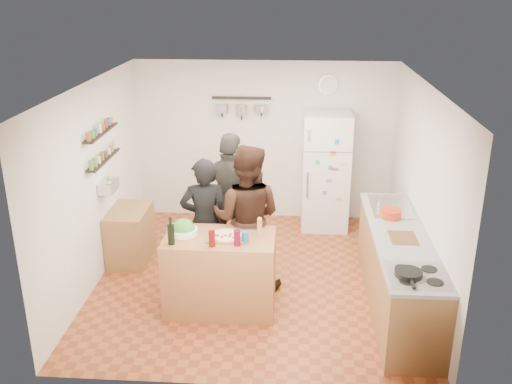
# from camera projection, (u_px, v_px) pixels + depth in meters

# --- Properties ---
(room_shell) EXTENTS (4.20, 4.20, 4.20)m
(room_shell) POSITION_uv_depth(u_px,v_px,m) (258.00, 177.00, 7.31)
(room_shell) COLOR brown
(room_shell) RESTS_ON ground
(prep_island) EXTENTS (1.25, 0.72, 0.91)m
(prep_island) POSITION_uv_depth(u_px,v_px,m) (220.00, 273.00, 6.57)
(prep_island) COLOR #9F6B3A
(prep_island) RESTS_ON floor
(pizza_board) EXTENTS (0.42, 0.34, 0.02)m
(pizza_board) POSITION_uv_depth(u_px,v_px,m) (226.00, 237.00, 6.38)
(pizza_board) COLOR brown
(pizza_board) RESTS_ON prep_island
(pizza) EXTENTS (0.34, 0.34, 0.02)m
(pizza) POSITION_uv_depth(u_px,v_px,m) (226.00, 235.00, 6.38)
(pizza) COLOR beige
(pizza) RESTS_ON pizza_board
(salad_bowl) EXTENTS (0.33, 0.33, 0.07)m
(salad_bowl) POSITION_uv_depth(u_px,v_px,m) (183.00, 231.00, 6.47)
(salad_bowl) COLOR white
(salad_bowl) RESTS_ON prep_island
(wine_bottle) EXTENTS (0.07, 0.07, 0.23)m
(wine_bottle) POSITION_uv_depth(u_px,v_px,m) (171.00, 235.00, 6.20)
(wine_bottle) COLOR black
(wine_bottle) RESTS_ON prep_island
(wine_glass_near) EXTENTS (0.07, 0.07, 0.18)m
(wine_glass_near) POSITION_uv_depth(u_px,v_px,m) (212.00, 239.00, 6.16)
(wine_glass_near) COLOR #580709
(wine_glass_near) RESTS_ON prep_island
(wine_glass_far) EXTENTS (0.07, 0.07, 0.18)m
(wine_glass_far) POSITION_uv_depth(u_px,v_px,m) (237.00, 238.00, 6.18)
(wine_glass_far) COLOR #51061C
(wine_glass_far) RESTS_ON prep_island
(pepper_mill) EXTENTS (0.06, 0.06, 0.18)m
(pepper_mill) POSITION_uv_depth(u_px,v_px,m) (260.00, 229.00, 6.40)
(pepper_mill) COLOR #AC7448
(pepper_mill) RESTS_ON prep_island
(salt_canister) EXTENTS (0.08, 0.08, 0.13)m
(salt_canister) POSITION_uv_depth(u_px,v_px,m) (245.00, 237.00, 6.26)
(salt_canister) COLOR #1B5095
(salt_canister) RESTS_ON prep_island
(person_left) EXTENTS (0.66, 0.49, 1.65)m
(person_left) POSITION_uv_depth(u_px,v_px,m) (205.00, 222.00, 7.00)
(person_left) COLOR black
(person_left) RESTS_ON floor
(person_center) EXTENTS (0.98, 0.81, 1.84)m
(person_center) POSITION_uv_depth(u_px,v_px,m) (246.00, 218.00, 6.89)
(person_center) COLOR black
(person_center) RESTS_ON floor
(person_back) EXTENTS (1.15, 0.70, 1.83)m
(person_back) POSITION_uv_depth(u_px,v_px,m) (232.00, 201.00, 7.43)
(person_back) COLOR #2C2A27
(person_back) RESTS_ON floor
(counter_run) EXTENTS (0.63, 2.63, 0.90)m
(counter_run) POSITION_uv_depth(u_px,v_px,m) (398.00, 271.00, 6.61)
(counter_run) COLOR #9E7042
(counter_run) RESTS_ON floor
(stove_top) EXTENTS (0.60, 0.62, 0.02)m
(stove_top) POSITION_uv_depth(u_px,v_px,m) (418.00, 276.00, 5.56)
(stove_top) COLOR white
(stove_top) RESTS_ON counter_run
(skillet) EXTENTS (0.27, 0.27, 0.05)m
(skillet) POSITION_uv_depth(u_px,v_px,m) (409.00, 273.00, 5.54)
(skillet) COLOR black
(skillet) RESTS_ON stove_top
(sink) EXTENTS (0.50, 0.80, 0.03)m
(sink) POSITION_uv_depth(u_px,v_px,m) (390.00, 207.00, 7.24)
(sink) COLOR silver
(sink) RESTS_ON counter_run
(cutting_board) EXTENTS (0.30, 0.40, 0.02)m
(cutting_board) POSITION_uv_depth(u_px,v_px,m) (403.00, 239.00, 6.37)
(cutting_board) COLOR brown
(cutting_board) RESTS_ON counter_run
(red_bowl) EXTENTS (0.25, 0.25, 0.10)m
(red_bowl) POSITION_uv_depth(u_px,v_px,m) (391.00, 214.00, 6.89)
(red_bowl) COLOR red
(red_bowl) RESTS_ON counter_run
(fridge) EXTENTS (0.70, 0.68, 1.80)m
(fridge) POSITION_uv_depth(u_px,v_px,m) (326.00, 171.00, 8.65)
(fridge) COLOR white
(fridge) RESTS_ON floor
(wall_clock) EXTENTS (0.30, 0.03, 0.30)m
(wall_clock) POSITION_uv_depth(u_px,v_px,m) (328.00, 85.00, 8.52)
(wall_clock) COLOR silver
(wall_clock) RESTS_ON back_wall
(spice_shelf_lower) EXTENTS (0.12, 1.00, 0.02)m
(spice_shelf_lower) POSITION_uv_depth(u_px,v_px,m) (104.00, 160.00, 7.17)
(spice_shelf_lower) COLOR black
(spice_shelf_lower) RESTS_ON left_wall
(spice_shelf_upper) EXTENTS (0.12, 1.00, 0.02)m
(spice_shelf_upper) POSITION_uv_depth(u_px,v_px,m) (101.00, 133.00, 7.05)
(spice_shelf_upper) COLOR black
(spice_shelf_upper) RESTS_ON left_wall
(produce_basket) EXTENTS (0.18, 0.35, 0.14)m
(produce_basket) POSITION_uv_depth(u_px,v_px,m) (109.00, 186.00, 7.29)
(produce_basket) COLOR silver
(produce_basket) RESTS_ON left_wall
(side_table) EXTENTS (0.50, 0.80, 0.73)m
(side_table) POSITION_uv_depth(u_px,v_px,m) (130.00, 235.00, 7.76)
(side_table) COLOR #9E7642
(side_table) RESTS_ON floor
(pot_rack) EXTENTS (0.90, 0.04, 0.04)m
(pot_rack) POSITION_uv_depth(u_px,v_px,m) (241.00, 98.00, 8.60)
(pot_rack) COLOR black
(pot_rack) RESTS_ON back_wall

